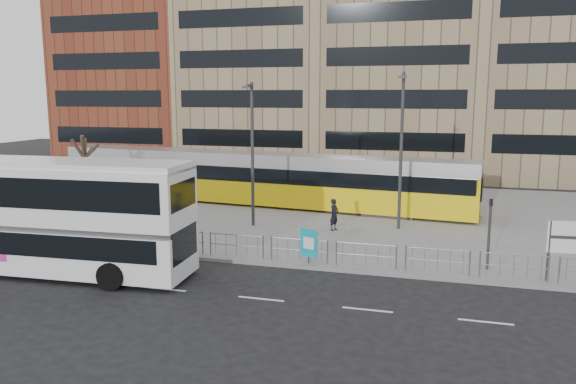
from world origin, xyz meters
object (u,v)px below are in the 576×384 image
(lamp_post_west, at_px, (252,149))
(bare_tree, at_px, (83,133))
(ad_panel, at_px, (309,243))
(tram, at_px, (253,178))
(traffic_light_west, at_px, (73,198))
(station_sign, at_px, (576,240))
(double_decker_bus, at_px, (50,213))
(traffic_light_east, at_px, (490,225))
(pedestrian, at_px, (334,215))
(lamp_post_east, at_px, (401,145))

(lamp_post_west, distance_m, bare_tree, 11.91)
(ad_panel, relative_size, bare_tree, 0.22)
(tram, distance_m, traffic_light_west, 12.64)
(station_sign, bearing_deg, double_decker_bus, -173.55)
(traffic_light_east, bearing_deg, pedestrian, 140.74)
(ad_panel, height_order, lamp_post_east, lamp_post_east)
(tram, height_order, traffic_light_east, tram)
(double_decker_bus, bearing_deg, traffic_light_east, 12.96)
(traffic_light_west, height_order, lamp_post_east, lamp_post_east)
(pedestrian, bearing_deg, bare_tree, 108.61)
(bare_tree, bearing_deg, lamp_post_east, 0.82)
(lamp_post_east, height_order, bare_tree, lamp_post_east)
(pedestrian, xyz_separation_m, lamp_post_east, (3.41, 1.34, 3.82))
(bare_tree, bearing_deg, traffic_light_east, -14.38)
(ad_panel, distance_m, traffic_light_east, 7.79)
(tram, relative_size, lamp_post_west, 3.69)
(traffic_light_west, xyz_separation_m, lamp_post_west, (8.51, 4.58, 2.46))
(station_sign, distance_m, traffic_light_west, 24.18)
(double_decker_bus, bearing_deg, station_sign, 8.45)
(ad_panel, bearing_deg, traffic_light_east, 25.39)
(lamp_post_west, bearing_deg, lamp_post_east, 10.34)
(pedestrian, distance_m, traffic_light_east, 9.36)
(lamp_post_west, relative_size, lamp_post_east, 0.94)
(double_decker_bus, xyz_separation_m, lamp_post_east, (13.68, 11.61, 2.21))
(tram, bearing_deg, bare_tree, -145.84)
(station_sign, height_order, ad_panel, station_sign)
(station_sign, xyz_separation_m, traffic_light_west, (-24.14, 1.31, 0.25))
(double_decker_bus, height_order, lamp_post_west, lamp_post_west)
(ad_panel, relative_size, pedestrian, 0.89)
(pedestrian, xyz_separation_m, lamp_post_west, (-4.72, -0.14, 3.55))
(ad_panel, height_order, lamp_post_west, lamp_post_west)
(traffic_light_west, xyz_separation_m, bare_tree, (-3.32, 5.78, 3.05))
(double_decker_bus, height_order, lamp_post_east, lamp_post_east)
(traffic_light_west, distance_m, lamp_post_west, 9.97)
(traffic_light_east, xyz_separation_m, lamp_post_east, (-4.31, 6.51, 2.73))
(pedestrian, relative_size, traffic_light_east, 0.57)
(ad_panel, distance_m, pedestrian, 6.43)
(traffic_light_east, distance_m, lamp_post_east, 8.27)
(pedestrian, relative_size, traffic_light_west, 0.57)
(double_decker_bus, xyz_separation_m, lamp_post_west, (5.54, 10.12, 1.94))
(bare_tree, bearing_deg, traffic_light_west, -60.09)
(station_sign, bearing_deg, ad_panel, 177.27)
(bare_tree, bearing_deg, ad_panel, -24.19)
(tram, xyz_separation_m, traffic_light_west, (-6.31, -10.95, 0.21))
(traffic_light_west, relative_size, lamp_post_east, 0.36)
(ad_panel, xyz_separation_m, pedestrian, (-0.11, 6.43, -0.03))
(double_decker_bus, bearing_deg, ad_panel, 17.42)
(traffic_light_west, distance_m, traffic_light_east, 20.96)
(tram, xyz_separation_m, bare_tree, (-9.64, -5.17, 3.27))
(station_sign, bearing_deg, tram, 140.64)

